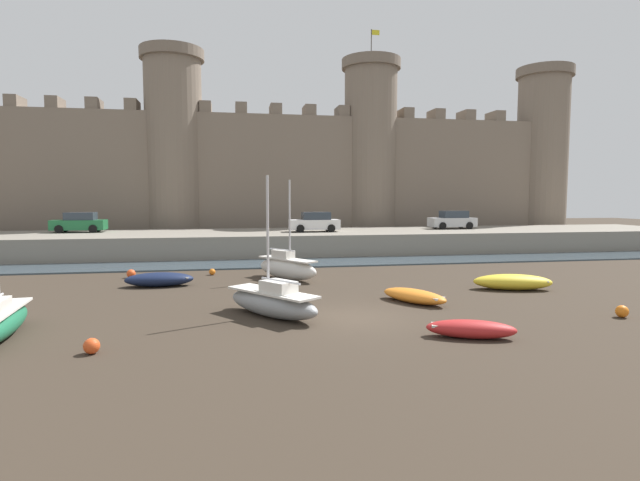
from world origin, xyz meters
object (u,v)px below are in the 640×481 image
(sailboat_near_channel_left, at_px, (273,302))
(mooring_buoy_near_shore, at_px, (131,274))
(rowboat_near_channel_right, at_px, (513,282))
(mooring_buoy_near_channel, at_px, (212,272))
(car_quay_east, at_px, (453,220))
(rowboat_midflat_right, at_px, (414,296))
(mooring_buoy_off_centre, at_px, (622,311))
(sailboat_foreground_centre, at_px, (287,267))
(mooring_buoy_mid_mud, at_px, (92,346))
(car_quay_west, at_px, (79,223))
(rowboat_midflat_left, at_px, (159,279))
(car_quay_centre_east, at_px, (315,222))
(rowboat_foreground_left, at_px, (471,329))

(sailboat_near_channel_left, xyz_separation_m, mooring_buoy_near_shore, (-7.17, 10.65, -0.34))
(rowboat_near_channel_right, xyz_separation_m, mooring_buoy_near_channel, (-14.86, 7.44, -0.22))
(car_quay_east, bearing_deg, sailboat_near_channel_left, -128.01)
(rowboat_midflat_right, xyz_separation_m, mooring_buoy_off_centre, (6.86, -3.95, -0.08))
(sailboat_foreground_centre, height_order, mooring_buoy_mid_mud, sailboat_foreground_centre)
(sailboat_near_channel_left, height_order, car_quay_west, sailboat_near_channel_left)
(rowboat_midflat_left, bearing_deg, car_quay_west, 116.64)
(rowboat_near_channel_right, height_order, car_quay_centre_east, car_quay_centre_east)
(rowboat_near_channel_right, xyz_separation_m, mooring_buoy_mid_mud, (-17.81, -7.14, -0.17))
(car_quay_east, bearing_deg, car_quay_centre_east, -173.06)
(mooring_buoy_near_shore, xyz_separation_m, mooring_buoy_mid_mud, (1.55, -14.29, -0.01))
(mooring_buoy_near_shore, bearing_deg, car_quay_west, 115.24)
(mooring_buoy_near_shore, height_order, car_quay_east, car_quay_east)
(car_quay_centre_east, distance_m, car_quay_west, 19.16)
(rowboat_foreground_left, height_order, mooring_buoy_off_centre, rowboat_foreground_left)
(mooring_buoy_off_centre, bearing_deg, mooring_buoy_near_shore, 147.07)
(rowboat_near_channel_right, height_order, mooring_buoy_near_shore, rowboat_near_channel_right)
(rowboat_midflat_left, height_order, car_quay_east, car_quay_east)
(rowboat_midflat_right, xyz_separation_m, mooring_buoy_near_channel, (-8.93, 9.48, -0.13))
(car_quay_west, xyz_separation_m, car_quay_east, (31.86, -1.14, 0.00))
(rowboat_midflat_left, xyz_separation_m, car_quay_centre_east, (10.51, 14.13, 2.14))
(mooring_buoy_off_centre, height_order, car_quay_east, car_quay_east)
(car_quay_west, height_order, car_quay_east, same)
(mooring_buoy_near_shore, height_order, car_quay_west, car_quay_west)
(rowboat_midflat_right, bearing_deg, sailboat_near_channel_left, -166.95)
(rowboat_midflat_right, distance_m, mooring_buoy_near_channel, 13.03)
(sailboat_near_channel_left, distance_m, mooring_buoy_off_centre, 13.36)
(rowboat_near_channel_right, relative_size, car_quay_centre_east, 0.98)
(mooring_buoy_near_shore, distance_m, car_quay_west, 15.40)
(rowboat_foreground_left, xyz_separation_m, mooring_buoy_near_shore, (-13.29, 14.71, -0.07))
(sailboat_near_channel_left, bearing_deg, mooring_buoy_mid_mud, -147.01)
(sailboat_foreground_centre, bearing_deg, rowboat_midflat_right, -56.67)
(sailboat_near_channel_left, relative_size, rowboat_midflat_right, 1.61)
(rowboat_near_channel_right, distance_m, mooring_buoy_near_channel, 16.62)
(rowboat_near_channel_right, bearing_deg, mooring_buoy_near_channel, 153.39)
(mooring_buoy_off_centre, xyz_separation_m, car_quay_east, (5.07, 25.78, 2.28))
(rowboat_midflat_right, relative_size, rowboat_near_channel_right, 0.84)
(sailboat_near_channel_left, height_order, mooring_buoy_near_channel, sailboat_near_channel_left)
(mooring_buoy_near_shore, relative_size, car_quay_east, 0.12)
(rowboat_midflat_right, height_order, rowboat_near_channel_right, rowboat_near_channel_right)
(sailboat_foreground_centre, bearing_deg, rowboat_midflat_left, -170.77)
(mooring_buoy_off_centre, bearing_deg, rowboat_near_channel_right, 98.84)
(sailboat_foreground_centre, distance_m, mooring_buoy_near_shore, 8.93)
(rowboat_midflat_right, relative_size, mooring_buoy_mid_mud, 7.19)
(sailboat_near_channel_left, xyz_separation_m, mooring_buoy_mid_mud, (-5.62, -3.65, -0.35))
(rowboat_midflat_right, relative_size, rowboat_midflat_left, 0.98)
(rowboat_midflat_right, xyz_separation_m, mooring_buoy_mid_mud, (-11.88, -5.10, -0.08))
(rowboat_foreground_left, bearing_deg, rowboat_midflat_right, 88.46)
(sailboat_foreground_centre, distance_m, mooring_buoy_mid_mud, 14.24)
(rowboat_foreground_left, xyz_separation_m, car_quay_east, (12.08, 27.34, 2.20))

